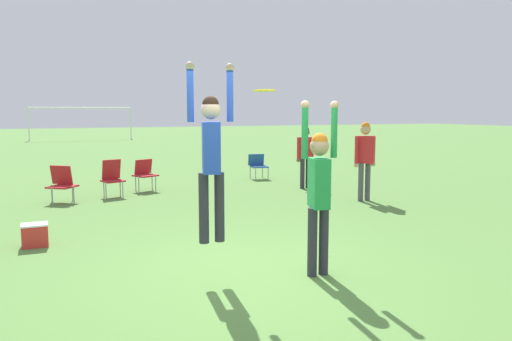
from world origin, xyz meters
name	(u,v)px	position (x,y,z in m)	size (l,w,h in m)	color
ground_plane	(246,273)	(0.00, 0.00, 0.00)	(120.00, 120.00, 0.00)	#56843D
person_jumping	(211,149)	(-0.47, -0.06, 1.61)	(0.59, 0.48, 2.13)	#2D2D38
person_defending	(319,184)	(0.80, -0.42, 1.16)	(0.52, 0.40, 2.17)	#2D2D38
frisbee	(264,90)	(0.18, -0.17, 2.29)	(0.27, 0.27, 0.02)	yellow
camping_chair_0	(62,182)	(-1.86, 6.30, 0.46)	(0.74, 0.82, 0.82)	gray
camping_chair_1	(258,164)	(3.80, 8.14, 0.44)	(0.57, 0.60, 0.75)	gray
camping_chair_2	(112,176)	(-0.72, 6.62, 0.50)	(0.57, 0.62, 0.89)	gray
camping_chair_3	(145,172)	(0.17, 7.20, 0.48)	(0.67, 0.72, 0.81)	gray
person_spectator_near	(305,152)	(4.16, 5.87, 0.98)	(0.52, 0.37, 1.65)	#2D2D38
person_spectator_far	(365,153)	(4.47, 3.67, 1.09)	(0.57, 0.44, 1.80)	#4C4C51
cooler_box	(35,235)	(-2.44, 2.48, 0.17)	(0.38, 0.31, 0.35)	red
soccer_goal	(81,114)	(0.72, 32.58, 1.84)	(7.10, 0.10, 2.35)	white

